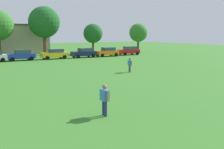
{
  "coord_description": "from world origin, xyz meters",
  "views": [
    {
      "loc": [
        -4.7,
        -1.46,
        4.38
      ],
      "look_at": [
        1.49,
        8.56,
        2.59
      ],
      "focal_mm": 44.35,
      "sensor_mm": 36.0,
      "label": 1
    }
  ],
  "objects_px": {
    "parked_car_navy_5": "(84,53)",
    "tree_far_right": "(138,33)",
    "parked_car_red_7": "(129,51)",
    "tree_right": "(93,34)",
    "bystander_near_trees": "(130,64)",
    "parked_car_yellow_4": "(55,54)",
    "adult_bystander": "(105,97)",
    "parked_car_blue_3": "(21,55)",
    "tree_center_right": "(44,22)",
    "parked_car_orange_6": "(107,52)"
  },
  "relations": [
    {
      "from": "parked_car_navy_5",
      "to": "parked_car_blue_3",
      "type": "bearing_deg",
      "value": -2.24
    },
    {
      "from": "parked_car_blue_3",
      "to": "tree_right",
      "type": "xyz_separation_m",
      "value": [
        16.21,
        6.49,
        3.31
      ]
    },
    {
      "from": "parked_car_yellow_4",
      "to": "parked_car_navy_5",
      "type": "relative_size",
      "value": 1.0
    },
    {
      "from": "parked_car_red_7",
      "to": "parked_car_blue_3",
      "type": "bearing_deg",
      "value": 0.4
    },
    {
      "from": "parked_car_yellow_4",
      "to": "tree_right",
      "type": "height_order",
      "value": "tree_right"
    },
    {
      "from": "parked_car_blue_3",
      "to": "tree_right",
      "type": "height_order",
      "value": "tree_right"
    },
    {
      "from": "bystander_near_trees",
      "to": "parked_car_blue_3",
      "type": "xyz_separation_m",
      "value": [
        -7.08,
        19.51,
        -0.1
      ]
    },
    {
      "from": "adult_bystander",
      "to": "tree_right",
      "type": "xyz_separation_m",
      "value": [
        19.72,
        38.66,
        3.16
      ]
    },
    {
      "from": "bystander_near_trees",
      "to": "parked_car_red_7",
      "type": "relative_size",
      "value": 0.37
    },
    {
      "from": "bystander_near_trees",
      "to": "parked_car_red_7",
      "type": "height_order",
      "value": "parked_car_red_7"
    },
    {
      "from": "parked_car_navy_5",
      "to": "tree_far_right",
      "type": "bearing_deg",
      "value": -158.92
    },
    {
      "from": "bystander_near_trees",
      "to": "parked_car_blue_3",
      "type": "distance_m",
      "value": 20.75
    },
    {
      "from": "adult_bystander",
      "to": "bystander_near_trees",
      "type": "xyz_separation_m",
      "value": [
        10.59,
        12.66,
        -0.05
      ]
    },
    {
      "from": "tree_center_right",
      "to": "parked_car_yellow_4",
      "type": "bearing_deg",
      "value": -97.76
    },
    {
      "from": "bystander_near_trees",
      "to": "tree_center_right",
      "type": "distance_m",
      "value": 28.14
    },
    {
      "from": "parked_car_blue_3",
      "to": "tree_right",
      "type": "distance_m",
      "value": 17.77
    },
    {
      "from": "parked_car_navy_5",
      "to": "tree_right",
      "type": "bearing_deg",
      "value": -128.35
    },
    {
      "from": "adult_bystander",
      "to": "parked_car_blue_3",
      "type": "bearing_deg",
      "value": 177.57
    },
    {
      "from": "adult_bystander",
      "to": "parked_car_red_7",
      "type": "distance_m",
      "value": 40.46
    },
    {
      "from": "parked_car_orange_6",
      "to": "tree_center_right",
      "type": "xyz_separation_m",
      "value": [
        -8.88,
        8.69,
        5.45
      ]
    },
    {
      "from": "bystander_near_trees",
      "to": "tree_far_right",
      "type": "bearing_deg",
      "value": -26.38
    },
    {
      "from": "parked_car_navy_5",
      "to": "parked_car_red_7",
      "type": "distance_m",
      "value": 10.11
    },
    {
      "from": "parked_car_orange_6",
      "to": "tree_far_right",
      "type": "xyz_separation_m",
      "value": [
        12.1,
        6.63,
        3.46
      ]
    },
    {
      "from": "adult_bystander",
      "to": "parked_car_yellow_4",
      "type": "height_order",
      "value": "adult_bystander"
    },
    {
      "from": "parked_car_navy_5",
      "to": "tree_center_right",
      "type": "distance_m",
      "value": 10.96
    },
    {
      "from": "tree_far_right",
      "to": "parked_car_red_7",
      "type": "bearing_deg",
      "value": -138.58
    },
    {
      "from": "parked_car_blue_3",
      "to": "parked_car_yellow_4",
      "type": "relative_size",
      "value": 1.0
    },
    {
      "from": "parked_car_blue_3",
      "to": "tree_right",
      "type": "bearing_deg",
      "value": -158.17
    },
    {
      "from": "parked_car_orange_6",
      "to": "bystander_near_trees",
      "type": "bearing_deg",
      "value": 66.2
    },
    {
      "from": "adult_bystander",
      "to": "tree_center_right",
      "type": "xyz_separation_m",
      "value": [
        10.07,
        40.28,
        5.3
      ]
    },
    {
      "from": "parked_car_yellow_4",
      "to": "adult_bystander",
      "type": "bearing_deg",
      "value": 74.38
    },
    {
      "from": "tree_right",
      "to": "tree_far_right",
      "type": "height_order",
      "value": "tree_far_right"
    },
    {
      "from": "adult_bystander",
      "to": "parked_car_blue_3",
      "type": "distance_m",
      "value": 32.36
    },
    {
      "from": "parked_car_red_7",
      "to": "tree_right",
      "type": "height_order",
      "value": "tree_right"
    },
    {
      "from": "bystander_near_trees",
      "to": "parked_car_navy_5",
      "type": "distance_m",
      "value": 19.44
    },
    {
      "from": "adult_bystander",
      "to": "parked_car_blue_3",
      "type": "height_order",
      "value": "adult_bystander"
    },
    {
      "from": "adult_bystander",
      "to": "tree_far_right",
      "type": "distance_m",
      "value": 49.36
    },
    {
      "from": "bystander_near_trees",
      "to": "parked_car_navy_5",
      "type": "height_order",
      "value": "parked_car_navy_5"
    },
    {
      "from": "adult_bystander",
      "to": "tree_far_right",
      "type": "bearing_deg",
      "value": 144.72
    },
    {
      "from": "tree_center_right",
      "to": "tree_far_right",
      "type": "xyz_separation_m",
      "value": [
        20.98,
        -2.06,
        -1.99
      ]
    },
    {
      "from": "tree_right",
      "to": "bystander_near_trees",
      "type": "bearing_deg",
      "value": -109.35
    },
    {
      "from": "bystander_near_trees",
      "to": "parked_car_red_7",
      "type": "bearing_deg",
      "value": -22.7
    },
    {
      "from": "parked_car_blue_3",
      "to": "parked_car_yellow_4",
      "type": "distance_m",
      "value": 5.42
    },
    {
      "from": "parked_car_yellow_4",
      "to": "tree_right",
      "type": "bearing_deg",
      "value": -148.1
    },
    {
      "from": "bystander_near_trees",
      "to": "tree_center_right",
      "type": "relative_size",
      "value": 0.17
    },
    {
      "from": "adult_bystander",
      "to": "tree_far_right",
      "type": "height_order",
      "value": "tree_far_right"
    },
    {
      "from": "adult_bystander",
      "to": "tree_far_right",
      "type": "xyz_separation_m",
      "value": [
        31.05,
        38.22,
        3.31
      ]
    },
    {
      "from": "tree_far_right",
      "to": "bystander_near_trees",
      "type": "bearing_deg",
      "value": -128.67
    },
    {
      "from": "bystander_near_trees",
      "to": "parked_car_yellow_4",
      "type": "relative_size",
      "value": 0.37
    },
    {
      "from": "bystander_near_trees",
      "to": "parked_car_navy_5",
      "type": "relative_size",
      "value": 0.37
    }
  ]
}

